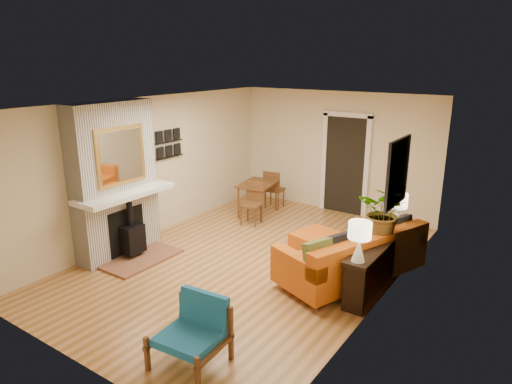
% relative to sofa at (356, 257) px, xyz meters
% --- Properties ---
extents(room_shell, '(6.50, 6.50, 6.50)m').
position_rel_sofa_xyz_m(room_shell, '(-1.13, 2.33, 0.84)').
color(room_shell, '#C7844C').
rests_on(room_shell, ground).
extents(fireplace, '(1.09, 1.68, 2.60)m').
position_rel_sofa_xyz_m(fireplace, '(-3.73, -1.31, 0.84)').
color(fireplace, white).
rests_on(fireplace, ground).
extents(sofa, '(1.76, 2.52, 0.91)m').
position_rel_sofa_xyz_m(sofa, '(0.00, 0.00, 0.00)').
color(sofa, silver).
rests_on(sofa, ground).
extents(ottoman, '(0.88, 0.88, 0.38)m').
position_rel_sofa_xyz_m(ottoman, '(-0.91, 0.57, -0.18)').
color(ottoman, silver).
rests_on(ottoman, ground).
extents(blue_chair, '(0.77, 0.76, 0.75)m').
position_rel_sofa_xyz_m(blue_chair, '(-0.73, -2.77, 0.01)').
color(blue_chair, brown).
rests_on(blue_chair, ground).
extents(dining_table, '(0.86, 1.64, 0.86)m').
position_rel_sofa_xyz_m(dining_table, '(-2.86, 1.72, 0.17)').
color(dining_table, brown).
rests_on(dining_table, ground).
extents(console_table, '(0.34, 1.85, 0.72)m').
position_rel_sofa_xyz_m(console_table, '(0.34, -0.02, 0.18)').
color(console_table, black).
rests_on(console_table, ground).
extents(lamp_near, '(0.30, 0.30, 0.54)m').
position_rel_sofa_xyz_m(lamp_near, '(0.34, -0.79, 0.66)').
color(lamp_near, white).
rests_on(lamp_near, console_table).
extents(lamp_far, '(0.30, 0.30, 0.54)m').
position_rel_sofa_xyz_m(lamp_far, '(0.34, 0.74, 0.66)').
color(lamp_far, white).
rests_on(lamp_far, console_table).
extents(houseplant, '(0.75, 0.65, 0.80)m').
position_rel_sofa_xyz_m(houseplant, '(0.33, 0.17, 0.72)').
color(houseplant, '#1E5919').
rests_on(houseplant, console_table).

